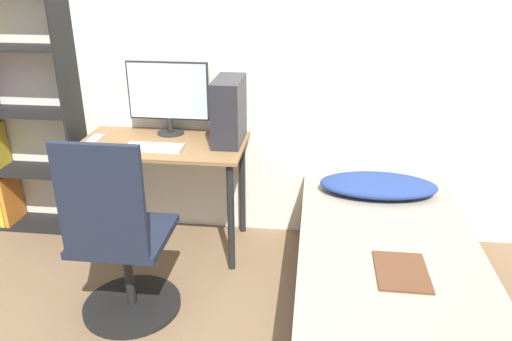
{
  "coord_description": "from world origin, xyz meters",
  "views": [
    {
      "loc": [
        0.64,
        -1.79,
        1.79
      ],
      "look_at": [
        0.34,
        0.65,
        0.75
      ],
      "focal_mm": 35.0,
      "sensor_mm": 36.0,
      "label": 1
    }
  ],
  "objects_px": {
    "office_chair": "(121,252)",
    "bed": "(386,285)",
    "bookshelf": "(4,114)",
    "monitor": "(168,94)",
    "keyboard": "(154,147)",
    "pc_tower": "(229,111)"
  },
  "relations": [
    {
      "from": "pc_tower",
      "to": "monitor",
      "type": "bearing_deg",
      "value": 165.5
    },
    {
      "from": "monitor",
      "to": "bookshelf",
      "type": "bearing_deg",
      "value": -178.27
    },
    {
      "from": "bookshelf",
      "to": "keyboard",
      "type": "distance_m",
      "value": 1.15
    },
    {
      "from": "bed",
      "to": "keyboard",
      "type": "relative_size",
      "value": 5.24
    },
    {
      "from": "bookshelf",
      "to": "office_chair",
      "type": "distance_m",
      "value": 1.5
    },
    {
      "from": "monitor",
      "to": "pc_tower",
      "type": "relative_size",
      "value": 1.33
    },
    {
      "from": "keyboard",
      "to": "monitor",
      "type": "bearing_deg",
      "value": 86.7
    },
    {
      "from": "keyboard",
      "to": "bed",
      "type": "bearing_deg",
      "value": -20.23
    },
    {
      "from": "bed",
      "to": "monitor",
      "type": "relative_size",
      "value": 3.4
    },
    {
      "from": "bed",
      "to": "pc_tower",
      "type": "relative_size",
      "value": 4.54
    },
    {
      "from": "bed",
      "to": "monitor",
      "type": "height_order",
      "value": "monitor"
    },
    {
      "from": "office_chair",
      "to": "bed",
      "type": "relative_size",
      "value": 0.58
    },
    {
      "from": "office_chair",
      "to": "monitor",
      "type": "relative_size",
      "value": 1.97
    },
    {
      "from": "bookshelf",
      "to": "pc_tower",
      "type": "xyz_separation_m",
      "value": [
        1.55,
        -0.07,
        0.1
      ]
    },
    {
      "from": "monitor",
      "to": "office_chair",
      "type": "bearing_deg",
      "value": -91.31
    },
    {
      "from": "bed",
      "to": "monitor",
      "type": "xyz_separation_m",
      "value": [
        -1.35,
        0.81,
        0.78
      ]
    },
    {
      "from": "office_chair",
      "to": "pc_tower",
      "type": "height_order",
      "value": "pc_tower"
    },
    {
      "from": "bookshelf",
      "to": "pc_tower",
      "type": "height_order",
      "value": "bookshelf"
    },
    {
      "from": "bookshelf",
      "to": "monitor",
      "type": "distance_m",
      "value": 1.15
    },
    {
      "from": "office_chair",
      "to": "monitor",
      "type": "bearing_deg",
      "value": 88.69
    },
    {
      "from": "office_chair",
      "to": "bed",
      "type": "xyz_separation_m",
      "value": [
        1.37,
        0.13,
        -0.18
      ]
    },
    {
      "from": "monitor",
      "to": "keyboard",
      "type": "relative_size",
      "value": 1.54
    }
  ]
}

